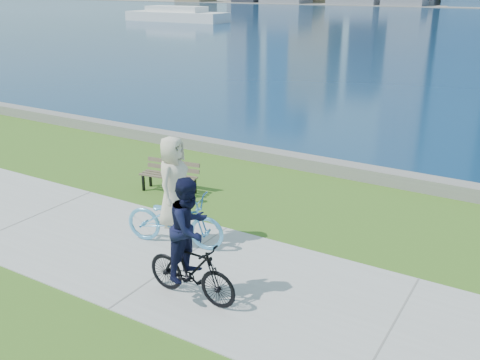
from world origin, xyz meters
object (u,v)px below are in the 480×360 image
Objects in this scene: bollard_lamp at (168,180)px; cyclist_man at (190,250)px; park_bench at (170,173)px; cyclist_woman at (174,206)px.

bollard_lamp is 4.08m from cyclist_man.
park_bench is 0.92m from bollard_lamp.
cyclist_man is at bearing -56.14° from park_bench.
cyclist_woman is 2.00m from cyclist_man.
cyclist_woman is at bearing 46.01° from cyclist_man.
park_bench is 1.39× the size of bollard_lamp.
bollard_lamp is 0.52× the size of cyclist_man.
bollard_lamp is at bearing 44.19° from cyclist_man.
cyclist_woman is at bearing -48.37° from bollard_lamp.
bollard_lamp is 0.49× the size of cyclist_woman.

